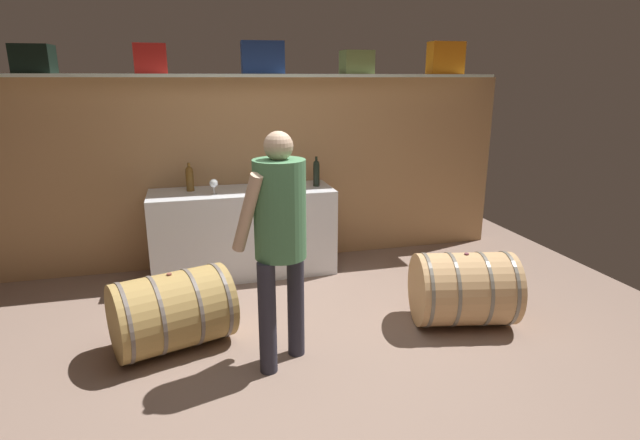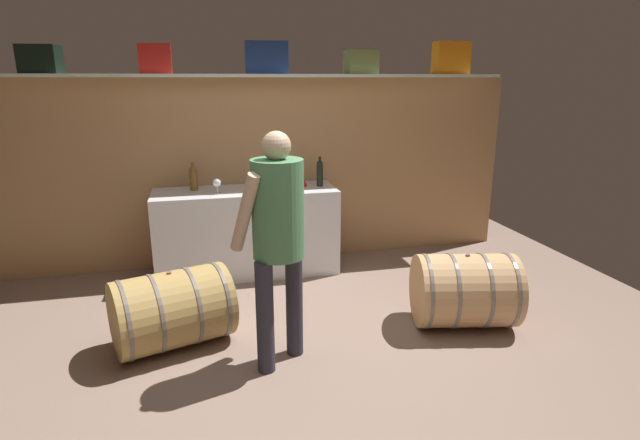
# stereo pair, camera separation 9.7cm
# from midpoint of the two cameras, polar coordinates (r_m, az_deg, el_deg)

# --- Properties ---
(ground_plane) EXTENTS (6.72, 7.88, 0.02)m
(ground_plane) POSITION_cam_midpoint_polar(r_m,az_deg,el_deg) (4.23, -3.25, -12.33)
(ground_plane) COLOR gray
(back_wall_panel) EXTENTS (5.52, 0.10, 1.99)m
(back_wall_panel) POSITION_cam_midpoint_polar(r_m,az_deg,el_deg) (5.55, -7.13, 5.40)
(back_wall_panel) COLOR tan
(back_wall_panel) RESTS_ON ground
(high_shelf_board) EXTENTS (5.08, 0.40, 0.03)m
(high_shelf_board) POSITION_cam_midpoint_polar(r_m,az_deg,el_deg) (5.32, -7.27, 15.86)
(high_shelf_board) COLOR silver
(high_shelf_board) RESTS_ON back_wall_panel
(toolcase_black) EXTENTS (0.34, 0.30, 0.25)m
(toolcase_black) POSITION_cam_midpoint_polar(r_m,az_deg,el_deg) (5.43, -30.07, 15.45)
(toolcase_black) COLOR black
(toolcase_black) RESTS_ON high_shelf_board
(toolcase_red) EXTENTS (0.30, 0.20, 0.27)m
(toolcase_red) POSITION_cam_midpoint_polar(r_m,az_deg,el_deg) (5.28, -19.10, 16.83)
(toolcase_red) COLOR red
(toolcase_red) RESTS_ON high_shelf_board
(toolcase_navy) EXTENTS (0.43, 0.25, 0.31)m
(toolcase_navy) POSITION_cam_midpoint_polar(r_m,az_deg,el_deg) (5.32, -7.05, 17.73)
(toolcase_navy) COLOR navy
(toolcase_navy) RESTS_ON high_shelf_board
(toolcase_olive) EXTENTS (0.32, 0.25, 0.24)m
(toolcase_olive) POSITION_cam_midpoint_polar(r_m,az_deg,el_deg) (5.55, 3.65, 17.34)
(toolcase_olive) COLOR olive
(toolcase_olive) RESTS_ON high_shelf_board
(toolcase_orange) EXTENTS (0.38, 0.21, 0.34)m
(toolcase_orange) POSITION_cam_midpoint_polar(r_m,az_deg,el_deg) (5.96, 13.52, 17.35)
(toolcase_orange) COLOR orange
(toolcase_orange) RESTS_ON high_shelf_board
(work_cabinet) EXTENTS (1.84, 0.63, 0.88)m
(work_cabinet) POSITION_cam_midpoint_polar(r_m,az_deg,el_deg) (5.29, -9.13, -1.35)
(work_cabinet) COLOR white
(work_cabinet) RESTS_ON ground
(wine_bottle_amber) EXTENTS (0.08, 0.08, 0.28)m
(wine_bottle_amber) POSITION_cam_midpoint_polar(r_m,az_deg,el_deg) (5.23, -15.02, 4.59)
(wine_bottle_amber) COLOR brown
(wine_bottle_amber) RESTS_ON work_cabinet
(wine_bottle_dark) EXTENTS (0.07, 0.07, 0.31)m
(wine_bottle_dark) POSITION_cam_midpoint_polar(r_m,az_deg,el_deg) (5.28, -0.94, 5.37)
(wine_bottle_dark) COLOR black
(wine_bottle_dark) RESTS_ON work_cabinet
(wine_glass) EXTENTS (0.08, 0.08, 0.15)m
(wine_glass) POSITION_cam_midpoint_polar(r_m,az_deg,el_deg) (5.03, -12.45, 4.03)
(wine_glass) COLOR white
(wine_glass) RESTS_ON work_cabinet
(red_funnel) EXTENTS (0.11, 0.11, 0.11)m
(red_funnel) POSITION_cam_midpoint_polar(r_m,az_deg,el_deg) (5.30, -2.92, 4.41)
(red_funnel) COLOR red
(red_funnel) RESTS_ON work_cabinet
(wine_barrel_near) EXTENTS (0.98, 0.81, 0.60)m
(wine_barrel_near) POSITION_cam_midpoint_polar(r_m,az_deg,el_deg) (4.01, -17.01, -9.81)
(wine_barrel_near) COLOR tan
(wine_barrel_near) RESTS_ON ground
(wine_barrel_far) EXTENTS (0.90, 0.75, 0.62)m
(wine_barrel_far) POSITION_cam_midpoint_polar(r_m,az_deg,el_deg) (4.35, 15.30, -7.50)
(wine_barrel_far) COLOR tan
(wine_barrel_far) RESTS_ON ground
(winemaker_pouring) EXTENTS (0.52, 0.47, 1.66)m
(winemaker_pouring) POSITION_cam_midpoint_polar(r_m,az_deg,el_deg) (3.40, -5.41, -0.79)
(winemaker_pouring) COLOR #2A2A36
(winemaker_pouring) RESTS_ON ground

